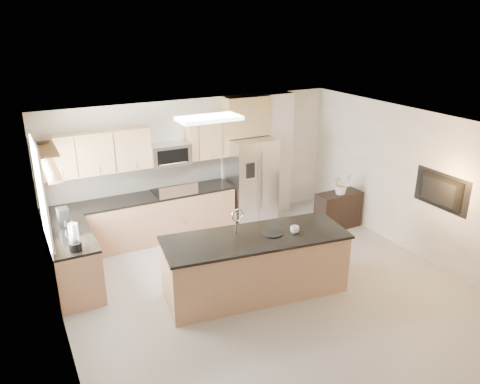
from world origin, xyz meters
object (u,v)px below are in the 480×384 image
refrigerator (251,181)px  blender (74,239)px  credenza (338,210)px  bowl (42,140)px  island (255,264)px  platter (272,233)px  microwave (170,154)px  cup (295,230)px  kettle (73,229)px  flower_vase (342,179)px  television (438,192)px  coffee_maker (64,218)px  range (175,213)px

refrigerator → blender: (-3.73, -1.59, 0.21)m
credenza → bowl: bearing=175.1°
island → platter: bearing=-2.2°
island → refrigerator: bearing=70.7°
microwave → cup: 3.04m
microwave → kettle: bearing=-148.9°
credenza → flower_vase: 0.69m
kettle → credenza: bearing=-0.9°
credenza → television: size_ratio=0.87×
bowl → flower_vase: bowl is taller
refrigerator → platter: refrigerator is taller
platter → coffee_maker: size_ratio=1.04×
cup → bowl: bearing=149.8°
blender → kettle: blender is taller
range → microwave: (0.00, 0.12, 1.16)m
microwave → coffee_maker: (-2.09, -0.83, -0.56)m
credenza → coffee_maker: 5.23m
television → range: bearing=48.4°
microwave → cup: bearing=-70.9°
credenza → blender: bearing=-175.8°
refrigerator → island: 2.81m
kettle → refrigerator: bearing=15.9°
flower_vase → coffee_maker: bearing=174.3°
microwave → television: size_ratio=0.71×
cup → blender: size_ratio=0.33×
blender → microwave: bearing=40.4°
bowl → microwave: bearing=22.6°
cup → flower_vase: bearing=35.1°
credenza → flower_vase: size_ratio=1.47×
credenza → island: bearing=-154.3°
refrigerator → television: 3.62m
bowl → television: 6.29m
microwave → blender: size_ratio=1.81×
microwave → blender: microwave is taller
island → bowl: 3.68m
cup → platter: 0.35m
range → credenza: 3.29m
microwave → television: bearing=-42.8°
range → credenza: range is taller
island → kettle: 2.86m
kettle → television: 5.90m
microwave → refrigerator: bearing=-5.9°
credenza → range: bearing=158.1°
refrigerator → platter: (-1.00, -2.52, 0.09)m
blender → kettle: bearing=84.8°
range → credenza: bearing=-20.9°
range → refrigerator: 1.71m
microwave → platter: microwave is taller
range → refrigerator: (1.66, -0.05, 0.42)m
range → microwave: bearing=90.0°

